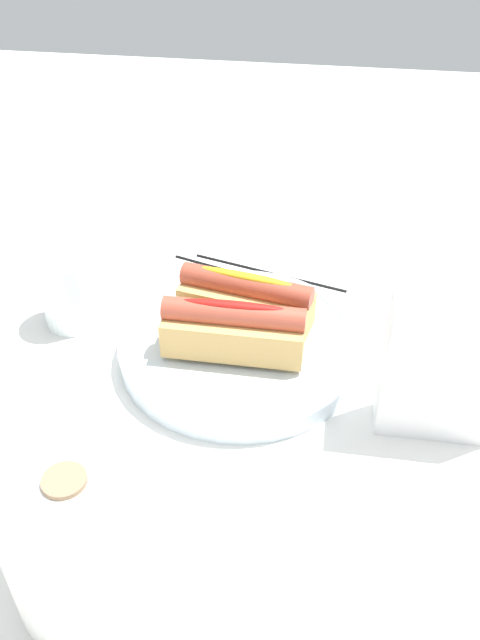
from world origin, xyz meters
The scene contains 9 objects.
ground_plane centered at (0.00, 0.00, 0.00)m, with size 2.40×2.40×0.00m, color white.
serving_bowl centered at (-0.01, -0.02, 0.02)m, with size 0.27×0.27×0.03m.
hotdog_front centered at (-0.02, -0.05, 0.06)m, with size 0.16×0.08×0.06m.
hotdog_back centered at (-0.01, 0.01, 0.06)m, with size 0.15×0.05×0.06m.
water_glass centered at (0.20, -0.05, 0.04)m, with size 0.07×0.07×0.09m.
paper_towel_roll centered at (0.06, 0.28, 0.07)m, with size 0.11×0.11×0.13m.
napkin_box centered at (-0.22, 0.05, 0.07)m, with size 0.11×0.04×0.15m, color white.
chopstick_near centered at (0.01, -0.19, 0.00)m, with size 0.01×0.01×0.22m, color black.
chopstick_far centered at (-0.02, -0.20, 0.00)m, with size 0.01×0.01×0.22m, color black.
Camera 1 is at (-0.11, 0.53, 0.48)m, focal length 36.04 mm.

